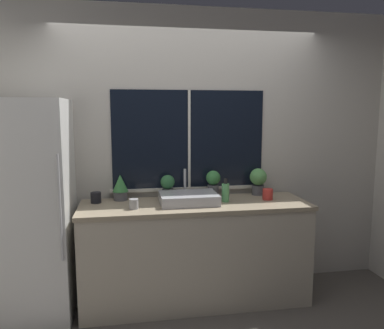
% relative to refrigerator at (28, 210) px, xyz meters
% --- Properties ---
extents(ground_plane, '(14.00, 14.00, 0.00)m').
position_rel_refrigerator_xyz_m(ground_plane, '(1.42, -0.31, -0.92)').
color(ground_plane, '#4C4742').
extents(wall_back, '(8.00, 0.09, 2.70)m').
position_rel_refrigerator_xyz_m(wall_back, '(1.42, 0.36, 0.43)').
color(wall_back, '#BCB7AD').
rests_on(wall_back, ground_plane).
extents(wall_right, '(0.06, 7.00, 2.70)m').
position_rel_refrigerator_xyz_m(wall_right, '(3.46, 1.19, 0.43)').
color(wall_right, '#BCB7AD').
rests_on(wall_right, ground_plane).
extents(counter, '(2.04, 0.63, 0.92)m').
position_rel_refrigerator_xyz_m(counter, '(1.42, -0.01, -0.46)').
color(counter, '#B2A893').
rests_on(counter, ground_plane).
extents(refrigerator, '(0.70, 0.70, 1.83)m').
position_rel_refrigerator_xyz_m(refrigerator, '(0.00, 0.00, 0.00)').
color(refrigerator, silver).
rests_on(refrigerator, ground_plane).
extents(sink, '(0.51, 0.42, 0.28)m').
position_rel_refrigerator_xyz_m(sink, '(1.36, -0.00, 0.05)').
color(sink, '#ADADB2').
rests_on(sink, counter).
extents(potted_plant_far_left, '(0.14, 0.14, 0.24)m').
position_rel_refrigerator_xyz_m(potted_plant_far_left, '(0.76, 0.22, 0.13)').
color(potted_plant_far_left, '#4C4C51').
rests_on(potted_plant_far_left, counter).
extents(potted_plant_center_left, '(0.13, 0.13, 0.22)m').
position_rel_refrigerator_xyz_m(potted_plant_center_left, '(1.19, 0.22, 0.13)').
color(potted_plant_center_left, '#4C4C51').
rests_on(potted_plant_center_left, counter).
extents(potted_plant_center_right, '(0.14, 0.14, 0.25)m').
position_rel_refrigerator_xyz_m(potted_plant_center_right, '(1.63, 0.22, 0.14)').
color(potted_plant_center_right, '#4C4C51').
rests_on(potted_plant_center_right, counter).
extents(potted_plant_far_right, '(0.17, 0.17, 0.26)m').
position_rel_refrigerator_xyz_m(potted_plant_far_right, '(2.09, 0.22, 0.15)').
color(potted_plant_far_right, '#4C4C51').
rests_on(potted_plant_far_right, counter).
extents(soap_bottle, '(0.07, 0.07, 0.21)m').
position_rel_refrigerator_xyz_m(soap_bottle, '(1.70, -0.00, 0.09)').
color(soap_bottle, '#519E5B').
rests_on(soap_bottle, counter).
extents(mug_black, '(0.09, 0.09, 0.10)m').
position_rel_refrigerator_xyz_m(mug_black, '(0.54, 0.15, 0.05)').
color(mug_black, black).
rests_on(mug_black, counter).
extents(mug_red, '(0.10, 0.10, 0.10)m').
position_rel_refrigerator_xyz_m(mug_red, '(2.11, 0.01, 0.05)').
color(mug_red, '#B72D28').
rests_on(mug_red, counter).
extents(mug_grey, '(0.08, 0.08, 0.09)m').
position_rel_refrigerator_xyz_m(mug_grey, '(0.87, -0.12, 0.05)').
color(mug_grey, gray).
rests_on(mug_grey, counter).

